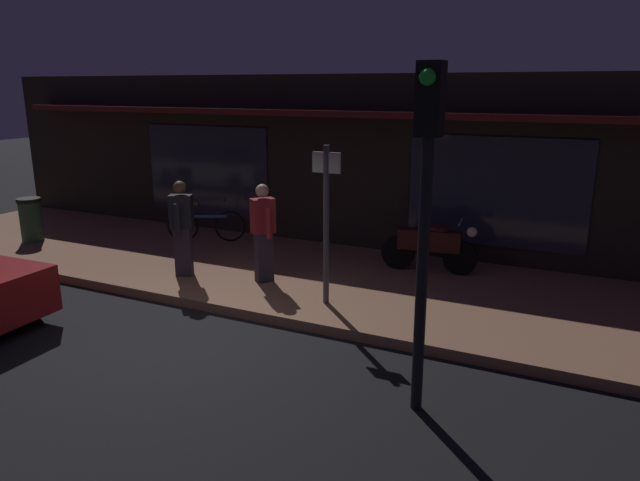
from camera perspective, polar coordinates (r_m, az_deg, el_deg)
name	(u,v)px	position (r m, az deg, el deg)	size (l,w,h in m)	color
ground_plane	(184,341)	(8.30, -13.19, -9.52)	(60.00, 60.00, 0.00)	black
sidewalk_slab	(289,274)	(10.59, -3.03, -3.27)	(18.00, 4.00, 0.15)	#8C6047
storefront_building	(361,158)	(13.22, 4.02, 8.05)	(18.00, 3.30, 3.60)	black
motorcycle	(431,245)	(10.52, 10.81, -0.39)	(1.70, 0.55, 0.97)	black
bicycle_parked	(206,225)	(12.63, -11.06, 1.50)	(1.51, 0.76, 0.91)	black
person_photographer	(182,227)	(10.30, -13.33, 1.33)	(0.44, 0.59, 1.67)	#28232D
person_bystander	(263,231)	(9.76, -5.57, 0.92)	(0.54, 0.44, 1.67)	#28232D
sign_post	(326,216)	(8.61, 0.61, 2.41)	(0.44, 0.09, 2.40)	#47474C
trash_bin	(31,219)	(13.84, -26.42, 1.86)	(0.48, 0.48, 0.93)	#2D4C33
traffic_light_pole	(426,181)	(5.80, 10.35, 5.77)	(0.24, 0.33, 3.60)	black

